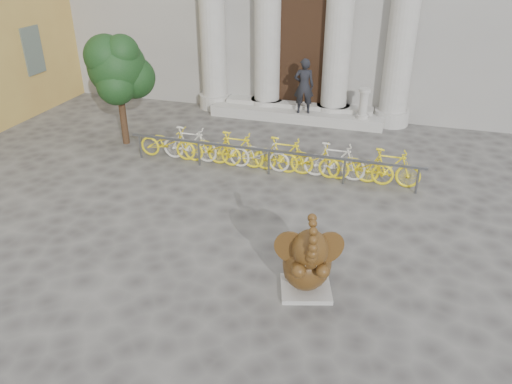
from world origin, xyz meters
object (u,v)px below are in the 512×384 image
(elephant_statue, at_px, (307,262))
(bike_rack, at_px, (271,154))
(tree, at_px, (118,69))
(pedestrian, at_px, (304,86))

(elephant_statue, xyz_separation_m, bike_rack, (-2.00, 4.86, -0.16))
(tree, distance_m, pedestrian, 6.02)
(elephant_statue, xyz_separation_m, pedestrian, (-1.98, 8.92, 0.62))
(bike_rack, height_order, tree, tree)
(bike_rack, distance_m, pedestrian, 4.13)
(bike_rack, bearing_deg, pedestrian, 89.67)
(bike_rack, bearing_deg, tree, 172.67)
(elephant_statue, xyz_separation_m, tree, (-6.80, 5.48, 1.67))
(pedestrian, bearing_deg, elephant_statue, 88.78)
(tree, height_order, pedestrian, tree)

